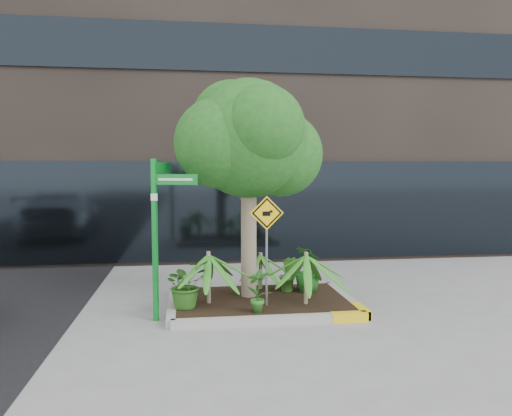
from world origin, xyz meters
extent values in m
plane|color=gray|center=(0.00, 0.00, 0.00)|extent=(80.00, 80.00, 0.00)
cube|color=#2D2621|center=(0.50, 8.50, 7.50)|extent=(18.00, 8.00, 15.00)
cube|color=#9E9E99|center=(0.20, 1.40, 0.07)|extent=(3.20, 0.15, 0.15)
cube|color=#9E9E99|center=(0.20, -0.80, 0.07)|extent=(3.20, 0.15, 0.15)
cube|color=#9E9E99|center=(-1.40, 0.30, 0.07)|extent=(0.15, 2.20, 0.15)
cube|color=#9E9E99|center=(1.80, 0.30, 0.07)|extent=(0.15, 2.20, 0.15)
cube|color=yellow|center=(1.50, -0.80, 0.07)|extent=(0.60, 0.17, 0.15)
cube|color=black|center=(0.20, 0.30, 0.12)|extent=(3.05, 2.05, 0.06)
cylinder|color=gray|center=(0.00, 0.53, 1.35)|extent=(0.29, 0.29, 2.69)
cylinder|color=gray|center=(0.09, 0.53, 2.34)|extent=(0.51, 0.14, 0.87)
sphere|color=#17531B|center=(0.00, 0.53, 3.05)|extent=(2.16, 2.16, 2.16)
sphere|color=#17531B|center=(0.63, 0.80, 2.78)|extent=(1.62, 1.62, 1.62)
sphere|color=#17531B|center=(-0.54, 0.35, 2.96)|extent=(1.62, 1.62, 1.62)
sphere|color=#17531B|center=(0.18, -0.01, 3.23)|extent=(1.44, 1.44, 1.44)
sphere|color=#17531B|center=(-0.27, 0.98, 3.41)|extent=(1.53, 1.53, 1.53)
cylinder|color=gray|center=(0.92, -0.15, 0.61)|extent=(0.07, 0.07, 0.91)
cylinder|color=gray|center=(-0.76, 0.13, 0.61)|extent=(0.07, 0.07, 0.92)
cylinder|color=gray|center=(0.30, 1.04, 0.51)|extent=(0.07, 0.07, 0.72)
imported|color=#295E1B|center=(-1.15, -0.12, 0.56)|extent=(0.98, 0.98, 0.82)
imported|color=#1B591A|center=(1.16, 0.70, 0.59)|extent=(0.67, 0.67, 0.88)
imported|color=#2B6F22|center=(0.02, -0.55, 0.52)|extent=(0.49, 0.49, 0.75)
imported|color=#2D681E|center=(0.80, 0.72, 0.50)|extent=(0.53, 0.53, 0.69)
cube|color=#0C8626|center=(-1.65, -0.30, 1.34)|extent=(0.10, 0.10, 2.67)
cube|color=#0C8626|center=(-1.31, -0.41, 2.34)|extent=(0.71, 0.26, 0.17)
cube|color=#0C8626|center=(-1.53, 0.04, 2.53)|extent=(0.26, 0.71, 0.17)
cube|color=white|center=(-1.31, -0.43, 2.34)|extent=(0.54, 0.19, 0.04)
cube|color=white|center=(-1.55, 0.04, 2.53)|extent=(0.19, 0.54, 0.04)
cube|color=white|center=(-1.65, -0.34, 2.05)|extent=(0.11, 0.04, 0.11)
cylinder|color=slate|center=(0.22, -0.18, 1.02)|extent=(0.04, 0.05, 1.75)
cube|color=yellow|center=(0.22, -0.19, 1.76)|extent=(0.59, 0.03, 0.58)
cube|color=black|center=(0.22, -0.21, 1.76)|extent=(0.52, 0.01, 0.52)
cube|color=yellow|center=(0.22, -0.21, 1.76)|extent=(0.44, 0.01, 0.44)
cube|color=black|center=(0.21, -0.21, 1.75)|extent=(0.14, 0.01, 0.08)
camera|label=1|loc=(-1.12, -8.53, 2.51)|focal=35.00mm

